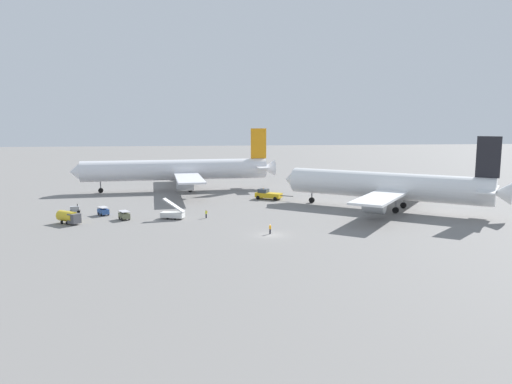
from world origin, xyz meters
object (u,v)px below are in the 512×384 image
at_px(gse_stair_truck_yellow, 173,214).
at_px(airliner_at_gate_left, 178,170).
at_px(gse_fuel_bowser_stubby, 69,217).
at_px(gse_baggage_cart_trailing, 103,211).
at_px(airliner_being_pushed, 388,186).
at_px(ground_crew_ramp_agent_by_cones, 206,214).
at_px(pushback_tug, 268,194).
at_px(jet_bridge, 194,167).
at_px(gse_gpu_cart_small, 75,209).
at_px(gse_baggage_cart_near_cluster, 124,215).
at_px(ground_crew_wing_walker_right, 270,229).

bearing_deg(gse_stair_truck_yellow, airliner_at_gate_left, 90.72).
bearing_deg(gse_fuel_bowser_stubby, gse_baggage_cart_trailing, 59.41).
xyz_separation_m(airliner_being_pushed, gse_baggage_cart_trailing, (-59.81, 0.55, -4.26)).
relative_size(gse_baggage_cart_trailing, ground_crew_ramp_agent_by_cones, 1.93).
bearing_deg(airliner_at_gate_left, ground_crew_ramp_agent_by_cones, -79.93).
xyz_separation_m(airliner_at_gate_left, airliner_being_pushed, (46.07, -34.73, -0.55)).
relative_size(pushback_tug, gse_stair_truck_yellow, 1.80).
bearing_deg(pushback_tug, ground_crew_ramp_agent_by_cones, -125.22).
bearing_deg(ground_crew_ramp_agent_by_cones, jet_bridge, 92.67).
bearing_deg(gse_baggage_cart_trailing, gse_stair_truck_yellow, -20.52).
xyz_separation_m(airliner_at_gate_left, gse_fuel_bowser_stubby, (-18.43, -42.13, -4.34)).
bearing_deg(airliner_being_pushed, pushback_tug, 144.25).
relative_size(gse_gpu_cart_small, gse_fuel_bowser_stubby, 0.47).
bearing_deg(gse_baggage_cart_near_cluster, gse_baggage_cart_trailing, 134.22).
relative_size(airliner_being_pushed, ground_crew_ramp_agent_by_cones, 25.91).
relative_size(gse_fuel_bowser_stubby, gse_stair_truck_yellow, 1.01).
height_order(gse_stair_truck_yellow, ground_crew_ramp_agent_by_cones, gse_stair_truck_yellow).
height_order(ground_crew_wing_walker_right, ground_crew_ramp_agent_by_cones, ground_crew_wing_walker_right).
height_order(gse_baggage_cart_near_cluster, ground_crew_ramp_agent_by_cones, gse_baggage_cart_near_cluster).
distance_m(airliner_being_pushed, pushback_tug, 29.40).
distance_m(pushback_tug, ground_crew_wing_walker_right, 37.09).
height_order(airliner_at_gate_left, ground_crew_wing_walker_right, airliner_at_gate_left).
xyz_separation_m(gse_baggage_cart_near_cluster, ground_crew_wing_walker_right, (26.44, -15.27, 0.01)).
bearing_deg(gse_stair_truck_yellow, pushback_tug, 44.82).
distance_m(gse_gpu_cart_small, jet_bridge, 57.67).
bearing_deg(airliner_being_pushed, gse_fuel_bowser_stubby, -173.46).
distance_m(gse_stair_truck_yellow, jet_bridge, 61.04).
xyz_separation_m(pushback_tug, jet_bridge, (-18.24, 39.05, 3.17)).
height_order(pushback_tug, gse_baggage_cart_near_cluster, pushback_tug).
bearing_deg(gse_baggage_cart_trailing, pushback_tug, 24.48).
relative_size(ground_crew_ramp_agent_by_cones, jet_bridge, 0.07).
relative_size(airliner_being_pushed, gse_baggage_cart_trailing, 13.40).
distance_m(airliner_at_gate_left, gse_stair_truck_yellow, 39.78).
height_order(gse_gpu_cart_small, gse_stair_truck_yellow, gse_stair_truck_yellow).
relative_size(airliner_at_gate_left, gse_baggage_cart_trailing, 17.65).
bearing_deg(airliner_at_gate_left, pushback_tug, -38.30).
xyz_separation_m(gse_fuel_bowser_stubby, jet_bridge, (22.62, 63.46, 3.01)).
xyz_separation_m(gse_fuel_bowser_stubby, gse_baggage_cart_trailing, (4.70, 7.95, -0.47)).
height_order(airliner_at_gate_left, ground_crew_ramp_agent_by_cones, airliner_at_gate_left).
xyz_separation_m(gse_gpu_cart_small, gse_baggage_cart_trailing, (6.40, -3.34, 0.07)).
bearing_deg(airliner_at_gate_left, gse_stair_truck_yellow, -89.28).
bearing_deg(jet_bridge, gse_gpu_cart_small, -114.99).
bearing_deg(ground_crew_wing_walker_right, gse_gpu_cart_small, 147.92).
relative_size(airliner_being_pushed, ground_crew_wing_walker_right, 25.18).
bearing_deg(pushback_tug, jet_bridge, 115.04).
xyz_separation_m(airliner_at_gate_left, gse_baggage_cart_near_cluster, (-8.83, -39.22, -4.81)).
height_order(airliner_at_gate_left, gse_gpu_cart_small, airliner_at_gate_left).
distance_m(gse_gpu_cart_small, gse_fuel_bowser_stubby, 11.43).
bearing_deg(gse_gpu_cart_small, ground_crew_ramp_agent_by_cones, -17.76).
distance_m(gse_baggage_cart_near_cluster, gse_fuel_bowser_stubby, 10.05).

